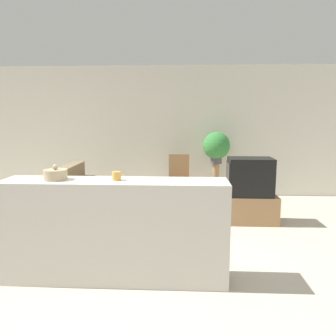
{
  "coord_description": "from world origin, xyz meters",
  "views": [
    {
      "loc": [
        0.69,
        -3.49,
        1.68
      ],
      "look_at": [
        0.44,
        1.69,
        0.85
      ],
      "focal_mm": 35.0,
      "sensor_mm": 36.0,
      "label": 1
    }
  ],
  "objects_px": {
    "television": "(250,177)",
    "potted_plant": "(216,146)",
    "couch": "(81,206)",
    "decorative_bowl": "(56,174)",
    "wooden_chair": "(179,177)"
  },
  "relations": [
    {
      "from": "television",
      "to": "decorative_bowl",
      "type": "bearing_deg",
      "value": -140.3
    },
    {
      "from": "couch",
      "to": "decorative_bowl",
      "type": "bearing_deg",
      "value": -79.36
    },
    {
      "from": "wooden_chair",
      "to": "decorative_bowl",
      "type": "xyz_separation_m",
      "value": [
        -1.19,
        -3.02,
        0.59
      ]
    },
    {
      "from": "wooden_chair",
      "to": "potted_plant",
      "type": "xyz_separation_m",
      "value": [
        0.74,
        0.33,
        0.58
      ]
    },
    {
      "from": "television",
      "to": "potted_plant",
      "type": "height_order",
      "value": "potted_plant"
    },
    {
      "from": "potted_plant",
      "to": "wooden_chair",
      "type": "bearing_deg",
      "value": -155.61
    },
    {
      "from": "potted_plant",
      "to": "decorative_bowl",
      "type": "relative_size",
      "value": 2.72
    },
    {
      "from": "television",
      "to": "potted_plant",
      "type": "relative_size",
      "value": 1.1
    },
    {
      "from": "television",
      "to": "wooden_chair",
      "type": "bearing_deg",
      "value": 135.74
    },
    {
      "from": "couch",
      "to": "television",
      "type": "relative_size",
      "value": 2.98
    },
    {
      "from": "couch",
      "to": "potted_plant",
      "type": "bearing_deg",
      "value": 36.52
    },
    {
      "from": "wooden_chair",
      "to": "potted_plant",
      "type": "relative_size",
      "value": 1.5
    },
    {
      "from": "potted_plant",
      "to": "decorative_bowl",
      "type": "xyz_separation_m",
      "value": [
        -1.93,
        -3.36,
        0.02
      ]
    },
    {
      "from": "couch",
      "to": "potted_plant",
      "type": "relative_size",
      "value": 3.27
    },
    {
      "from": "television",
      "to": "wooden_chair",
      "type": "distance_m",
      "value": 1.59
    }
  ]
}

